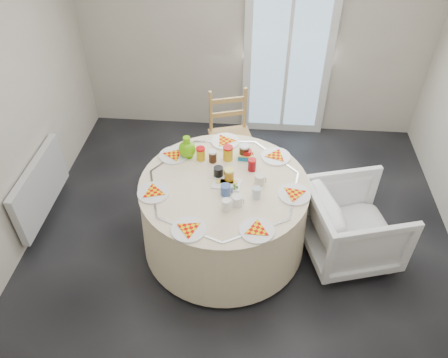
# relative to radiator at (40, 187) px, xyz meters

# --- Properties ---
(floor) EXTENTS (4.00, 4.00, 0.00)m
(floor) POSITION_rel_radiator_xyz_m (1.94, -0.20, -0.38)
(floor) COLOR black
(floor) RESTS_ON ground
(wall_back) EXTENTS (4.00, 0.02, 2.60)m
(wall_back) POSITION_rel_radiator_xyz_m (1.94, 1.80, 0.92)
(wall_back) COLOR #BCB5A3
(wall_back) RESTS_ON floor
(glass_door) EXTENTS (1.00, 0.08, 2.10)m
(glass_door) POSITION_rel_radiator_xyz_m (2.34, 1.75, 0.67)
(glass_door) COLOR silver
(glass_door) RESTS_ON floor
(radiator) EXTENTS (0.07, 1.00, 0.55)m
(radiator) POSITION_rel_radiator_xyz_m (0.00, 0.00, 0.00)
(radiator) COLOR silver
(radiator) RESTS_ON floor
(table) EXTENTS (1.48, 1.48, 0.75)m
(table) POSITION_rel_radiator_xyz_m (1.78, -0.21, -0.01)
(table) COLOR beige
(table) RESTS_ON floor
(wooden_chair) EXTENTS (0.53, 0.52, 0.96)m
(wooden_chair) POSITION_rel_radiator_xyz_m (1.77, 0.83, 0.09)
(wooden_chair) COLOR tan
(wooden_chair) RESTS_ON floor
(armchair) EXTENTS (0.89, 0.92, 0.78)m
(armchair) POSITION_rel_radiator_xyz_m (2.92, -0.22, 0.01)
(armchair) COLOR white
(armchair) RESTS_ON floor
(place_settings) EXTENTS (1.72, 1.72, 0.03)m
(place_settings) POSITION_rel_radiator_xyz_m (1.78, -0.21, 0.39)
(place_settings) COLOR silver
(place_settings) RESTS_ON table
(jar_cluster) EXTENTS (0.54, 0.28, 0.15)m
(jar_cluster) POSITION_rel_radiator_xyz_m (1.77, 0.05, 0.44)
(jar_cluster) COLOR brown
(jar_cluster) RESTS_ON table
(butter_tub) EXTENTS (0.15, 0.11, 0.06)m
(butter_tub) POSITION_rel_radiator_xyz_m (1.95, 0.15, 0.41)
(butter_tub) COLOR #106B9C
(butter_tub) RESTS_ON table
(green_pitcher) EXTENTS (0.16, 0.16, 0.20)m
(green_pitcher) POSITION_rel_radiator_xyz_m (1.42, 0.14, 0.49)
(green_pitcher) COLOR #5FBC07
(green_pitcher) RESTS_ON table
(cheese_platter) EXTENTS (0.26, 0.18, 0.03)m
(cheese_platter) POSITION_rel_radiator_xyz_m (1.81, -0.21, 0.39)
(cheese_platter) COLOR silver
(cheese_platter) RESTS_ON table
(mugs_glasses) EXTENTS (0.71, 0.71, 0.11)m
(mugs_glasses) POSITION_rel_radiator_xyz_m (1.91, -0.24, 0.43)
(mugs_glasses) COLOR #AEAEAE
(mugs_glasses) RESTS_ON table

